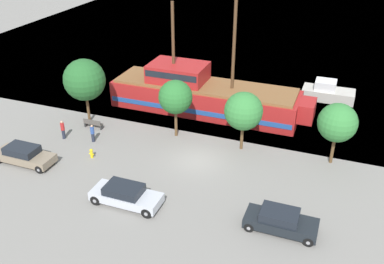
{
  "coord_description": "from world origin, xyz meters",
  "views": [
    {
      "loc": [
        9.45,
        -26.17,
        17.56
      ],
      "look_at": [
        -1.25,
        2.0,
        1.2
      ],
      "focal_mm": 40.0,
      "sensor_mm": 36.0,
      "label": 1
    }
  ],
  "objects_px": {
    "pirate_ship": "(203,94)",
    "fire_hydrant": "(91,153)",
    "parked_car_curb_rear": "(24,155)",
    "parked_car_curb_mid": "(281,221)",
    "parked_car_curb_front": "(126,195)",
    "pedestrian_walking_near": "(63,130)",
    "bench_promenade_east": "(93,124)",
    "pedestrian_walking_far": "(93,133)",
    "moored_boat_dockside": "(328,92)"
  },
  "relations": [
    {
      "from": "pirate_ship",
      "to": "parked_car_curb_mid",
      "type": "distance_m",
      "value": 17.4
    },
    {
      "from": "parked_car_curb_rear",
      "to": "pirate_ship",
      "type": "bearing_deg",
      "value": 54.97
    },
    {
      "from": "moored_boat_dockside",
      "to": "bench_promenade_east",
      "type": "relative_size",
      "value": 2.92
    },
    {
      "from": "pedestrian_walking_near",
      "to": "parked_car_curb_rear",
      "type": "bearing_deg",
      "value": -96.76
    },
    {
      "from": "moored_boat_dockside",
      "to": "bench_promenade_east",
      "type": "distance_m",
      "value": 23.02
    },
    {
      "from": "pirate_ship",
      "to": "parked_car_curb_rear",
      "type": "xyz_separation_m",
      "value": [
        -9.48,
        -13.53,
        -0.92
      ]
    },
    {
      "from": "fire_hydrant",
      "to": "bench_promenade_east",
      "type": "xyz_separation_m",
      "value": [
        -2.54,
        4.24,
        0.03
      ]
    },
    {
      "from": "parked_car_curb_front",
      "to": "pedestrian_walking_near",
      "type": "relative_size",
      "value": 2.85
    },
    {
      "from": "moored_boat_dockside",
      "to": "pedestrian_walking_far",
      "type": "distance_m",
      "value": 23.31
    },
    {
      "from": "bench_promenade_east",
      "to": "pirate_ship",
      "type": "bearing_deg",
      "value": 41.76
    },
    {
      "from": "parked_car_curb_front",
      "to": "fire_hydrant",
      "type": "distance_m",
      "value": 6.69
    },
    {
      "from": "parked_car_curb_rear",
      "to": "pedestrian_walking_near",
      "type": "height_order",
      "value": "pedestrian_walking_near"
    },
    {
      "from": "pedestrian_walking_near",
      "to": "pedestrian_walking_far",
      "type": "xyz_separation_m",
      "value": [
        2.58,
        0.43,
        -0.07
      ]
    },
    {
      "from": "parked_car_curb_rear",
      "to": "pedestrian_walking_near",
      "type": "distance_m",
      "value": 4.25
    },
    {
      "from": "parked_car_curb_rear",
      "to": "fire_hydrant",
      "type": "distance_m",
      "value": 4.98
    },
    {
      "from": "bench_promenade_east",
      "to": "pedestrian_walking_far",
      "type": "relative_size",
      "value": 1.13
    },
    {
      "from": "parked_car_curb_mid",
      "to": "bench_promenade_east",
      "type": "height_order",
      "value": "parked_car_curb_mid"
    },
    {
      "from": "fire_hydrant",
      "to": "bench_promenade_east",
      "type": "height_order",
      "value": "bench_promenade_east"
    },
    {
      "from": "pedestrian_walking_far",
      "to": "moored_boat_dockside",
      "type": "bearing_deg",
      "value": 42.34
    },
    {
      "from": "fire_hydrant",
      "to": "pirate_ship",
      "type": "bearing_deg",
      "value": 65.13
    },
    {
      "from": "parked_car_curb_rear",
      "to": "moored_boat_dockside",
      "type": "bearing_deg",
      "value": 45.04
    },
    {
      "from": "parked_car_curb_rear",
      "to": "pedestrian_walking_far",
      "type": "distance_m",
      "value": 5.57
    },
    {
      "from": "pirate_ship",
      "to": "fire_hydrant",
      "type": "distance_m",
      "value": 12.3
    },
    {
      "from": "pirate_ship",
      "to": "pedestrian_walking_far",
      "type": "bearing_deg",
      "value": -125.77
    },
    {
      "from": "pirate_ship",
      "to": "parked_car_curb_rear",
      "type": "relative_size",
      "value": 4.01
    },
    {
      "from": "moored_boat_dockside",
      "to": "parked_car_curb_front",
      "type": "bearing_deg",
      "value": -115.93
    },
    {
      "from": "parked_car_curb_front",
      "to": "bench_promenade_east",
      "type": "relative_size",
      "value": 2.73
    },
    {
      "from": "pedestrian_walking_near",
      "to": "pedestrian_walking_far",
      "type": "relative_size",
      "value": 1.08
    },
    {
      "from": "bench_promenade_east",
      "to": "pedestrian_walking_near",
      "type": "bearing_deg",
      "value": -117.82
    },
    {
      "from": "pedestrian_walking_near",
      "to": "moored_boat_dockside",
      "type": "bearing_deg",
      "value": 39.15
    },
    {
      "from": "parked_car_curb_mid",
      "to": "fire_hydrant",
      "type": "distance_m",
      "value": 15.48
    },
    {
      "from": "moored_boat_dockside",
      "to": "pedestrian_walking_far",
      "type": "bearing_deg",
      "value": -137.66
    },
    {
      "from": "fire_hydrant",
      "to": "pedestrian_walking_far",
      "type": "xyz_separation_m",
      "value": [
        -1.26,
        2.21,
        0.35
      ]
    },
    {
      "from": "fire_hydrant",
      "to": "pedestrian_walking_near",
      "type": "xyz_separation_m",
      "value": [
        -3.84,
        1.79,
        0.42
      ]
    },
    {
      "from": "parked_car_curb_front",
      "to": "pedestrian_walking_far",
      "type": "height_order",
      "value": "pedestrian_walking_far"
    },
    {
      "from": "parked_car_curb_front",
      "to": "pedestrian_walking_near",
      "type": "bearing_deg",
      "value": 146.98
    },
    {
      "from": "parked_car_curb_front",
      "to": "pedestrian_walking_near",
      "type": "distance_m",
      "value": 10.85
    },
    {
      "from": "parked_car_curb_mid",
      "to": "parked_car_curb_rear",
      "type": "relative_size",
      "value": 0.93
    },
    {
      "from": "pirate_ship",
      "to": "pedestrian_walking_far",
      "type": "relative_size",
      "value": 12.35
    },
    {
      "from": "pirate_ship",
      "to": "parked_car_curb_mid",
      "type": "relative_size",
      "value": 4.33
    },
    {
      "from": "parked_car_curb_mid",
      "to": "fire_hydrant",
      "type": "bearing_deg",
      "value": 168.45
    },
    {
      "from": "parked_car_curb_front",
      "to": "parked_car_curb_mid",
      "type": "bearing_deg",
      "value": 5.9
    },
    {
      "from": "parked_car_curb_front",
      "to": "pedestrian_walking_near",
      "type": "xyz_separation_m",
      "value": [
        -9.09,
        5.91,
        0.14
      ]
    },
    {
      "from": "parked_car_curb_front",
      "to": "parked_car_curb_mid",
      "type": "height_order",
      "value": "parked_car_curb_mid"
    },
    {
      "from": "moored_boat_dockside",
      "to": "pedestrian_walking_near",
      "type": "xyz_separation_m",
      "value": [
        -19.81,
        -16.13,
        0.09
      ]
    },
    {
      "from": "parked_car_curb_front",
      "to": "parked_car_curb_mid",
      "type": "distance_m",
      "value": 9.96
    },
    {
      "from": "fire_hydrant",
      "to": "pedestrian_walking_far",
      "type": "bearing_deg",
      "value": 119.59
    },
    {
      "from": "parked_car_curb_front",
      "to": "moored_boat_dockside",
      "type": "bearing_deg",
      "value": 64.07
    },
    {
      "from": "bench_promenade_east",
      "to": "pedestrian_walking_far",
      "type": "distance_m",
      "value": 2.42
    },
    {
      "from": "pirate_ship",
      "to": "parked_car_curb_rear",
      "type": "distance_m",
      "value": 16.55
    }
  ]
}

